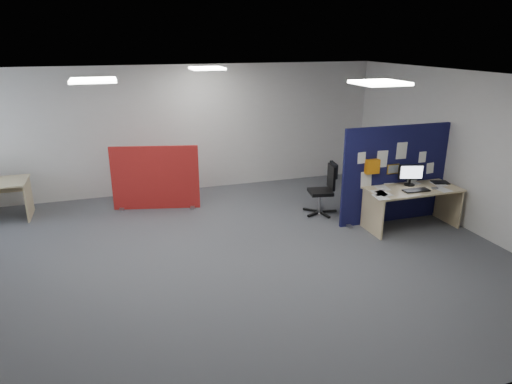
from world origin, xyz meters
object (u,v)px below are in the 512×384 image
object	(u,v)px
office_chair	(326,186)
main_desk	(411,197)
red_divider	(155,178)
navy_divider	(395,174)
monitor_main	(411,174)

from	to	relation	value
office_chair	main_desk	bearing A→B (deg)	-33.08
main_desk	red_divider	xyz separation A→B (m)	(-4.18, 2.31, 0.07)
navy_divider	office_chair	size ratio (longest dim) A/B	2.19
navy_divider	office_chair	world-z (taller)	navy_divider
main_desk	red_divider	size ratio (longest dim) A/B	0.99
monitor_main	office_chair	bearing A→B (deg)	158.79
monitor_main	main_desk	bearing A→B (deg)	-89.37
red_divider	office_chair	bearing A→B (deg)	-9.04
navy_divider	red_divider	world-z (taller)	navy_divider
monitor_main	red_divider	bearing A→B (deg)	169.30
monitor_main	red_divider	world-z (taller)	red_divider
red_divider	office_chair	distance (m)	3.29
navy_divider	main_desk	size ratio (longest dim) A/B	1.32
monitor_main	office_chair	distance (m)	1.54
office_chair	navy_divider	bearing A→B (deg)	-24.52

